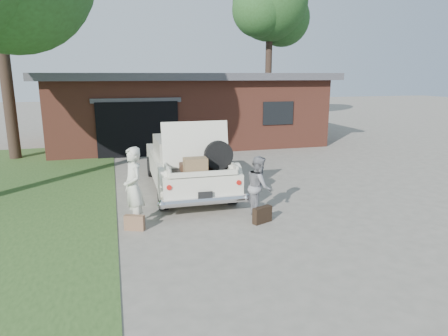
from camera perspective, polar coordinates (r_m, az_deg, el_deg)
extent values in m
plane|color=gray|center=(9.13, 1.02, -7.57)|extent=(90.00, 90.00, 0.00)
cube|color=brown|center=(20.05, -5.68, 8.19)|extent=(12.00, 7.00, 3.00)
cube|color=#4C4C51|center=(19.98, -5.79, 12.91)|extent=(12.80, 7.80, 0.30)
cube|color=black|center=(16.40, -12.19, 5.43)|extent=(3.20, 0.30, 2.20)
cube|color=#4C4C51|center=(16.22, -12.37, 9.42)|extent=(3.50, 0.12, 0.18)
cube|color=black|center=(17.66, 7.72, 7.78)|extent=(1.40, 0.08, 1.00)
cylinder|color=#38281E|center=(17.51, -28.83, 12.58)|extent=(0.44, 0.44, 7.06)
cylinder|color=#38281E|center=(27.67, 6.34, 12.87)|extent=(0.44, 0.44, 6.21)
sphere|color=#295F27|center=(28.04, 6.60, 22.42)|extent=(4.87, 4.87, 4.87)
sphere|color=#295F27|center=(28.77, 8.32, 20.35)|extent=(3.65, 3.65, 3.65)
sphere|color=#295F27|center=(27.05, 5.03, 21.61)|extent=(3.41, 3.41, 3.41)
cube|color=beige|center=(11.56, -5.38, 0.07)|extent=(1.95, 4.99, 0.65)
cube|color=#AAA696|center=(11.73, -5.69, 3.11)|extent=(1.66, 2.01, 0.52)
cube|color=black|center=(12.66, -6.39, 3.74)|extent=(1.54, 0.10, 0.44)
cube|color=black|center=(10.82, -4.87, 2.16)|extent=(1.54, 0.10, 0.44)
cylinder|color=black|center=(9.91, -8.70, -4.04)|extent=(0.23, 0.66, 0.66)
cylinder|color=black|center=(10.22, 1.10, -3.33)|extent=(0.23, 0.66, 0.66)
cylinder|color=black|center=(13.16, -10.36, 0.22)|extent=(0.23, 0.66, 0.66)
cylinder|color=black|center=(13.40, -2.89, 0.66)|extent=(0.23, 0.66, 0.66)
cylinder|color=silver|center=(9.22, -2.69, -4.76)|extent=(2.04, 0.20, 0.18)
cylinder|color=#A5140F|center=(9.05, -7.87, -2.72)|extent=(0.12, 0.10, 0.12)
cylinder|color=#A5140F|center=(9.37, 2.07, -2.04)|extent=(0.12, 0.10, 0.12)
cube|color=black|center=(9.15, -2.68, -3.91)|extent=(0.34, 0.02, 0.17)
cube|color=black|center=(9.67, -3.54, -0.42)|extent=(1.55, 1.11, 0.04)
cube|color=beige|center=(9.53, -8.25, -0.12)|extent=(0.07, 1.09, 0.18)
cube|color=beige|center=(9.83, 1.00, 0.43)|extent=(0.07, 1.09, 0.18)
cube|color=beige|center=(9.14, -2.87, -0.83)|extent=(1.59, 0.08, 0.12)
cube|color=beige|center=(9.97, -4.09, 3.40)|extent=(1.67, 0.28, 1.13)
cube|color=#492E1F|center=(9.68, -4.72, 0.23)|extent=(0.54, 0.35, 0.17)
cube|color=olive|center=(9.30, -4.11, 0.33)|extent=(0.54, 0.36, 0.37)
cube|color=black|center=(9.83, -2.97, 0.52)|extent=(0.64, 0.43, 0.20)
cylinder|color=black|center=(9.65, -0.78, 1.83)|extent=(0.71, 0.17, 0.70)
imported|color=beige|center=(8.78, -12.81, -2.73)|extent=(0.58, 0.73, 1.76)
imported|color=gray|center=(9.30, 5.00, -2.61)|extent=(0.66, 0.78, 1.42)
cube|color=brown|center=(8.78, -12.66, -7.63)|extent=(0.45, 0.29, 0.33)
cube|color=black|center=(9.01, 5.48, -6.67)|extent=(0.50, 0.32, 0.37)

